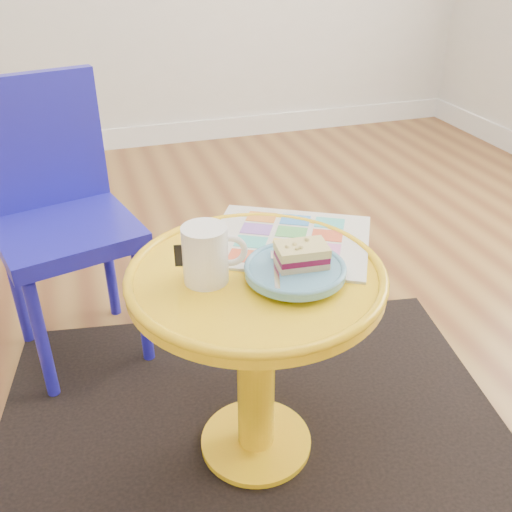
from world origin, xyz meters
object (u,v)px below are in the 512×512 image
object	(u,v)px
side_table	(256,328)
newspaper	(289,240)
mug	(207,253)
plate	(295,271)
chair	(57,206)

from	to	relation	value
side_table	newspaper	distance (m)	0.21
side_table	mug	xyz separation A→B (m)	(-0.10, 0.00, 0.21)
newspaper	plate	world-z (taller)	plate
side_table	chair	size ratio (longest dim) A/B	0.67
newspaper	plate	distance (m)	0.16
chair	plate	size ratio (longest dim) A/B	3.94
newspaper	mug	size ratio (longest dim) A/B	2.75
newspaper	mug	xyz separation A→B (m)	(-0.21, -0.10, 0.06)
newspaper	mug	bearing A→B (deg)	-125.37
side_table	newspaper	world-z (taller)	newspaper
mug	chair	bearing A→B (deg)	129.84
side_table	mug	bearing A→B (deg)	177.64
chair	mug	distance (m)	0.65
mug	newspaper	bearing A→B (deg)	38.19
chair	newspaper	xyz separation A→B (m)	(0.50, -0.47, 0.05)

